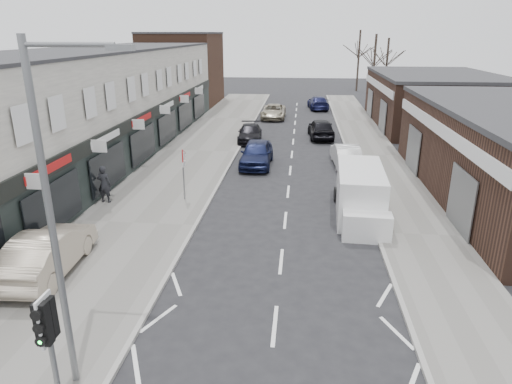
% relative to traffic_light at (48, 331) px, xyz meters
% --- Properties ---
extents(ground, '(160.00, 160.00, 0.00)m').
position_rel_traffic_light_xyz_m(ground, '(4.40, 2.02, -2.41)').
color(ground, black).
rests_on(ground, ground).
extents(pavement_left, '(5.50, 64.00, 0.12)m').
position_rel_traffic_light_xyz_m(pavement_left, '(-2.35, 24.02, -2.35)').
color(pavement_left, slate).
rests_on(pavement_left, ground).
extents(pavement_right, '(3.50, 64.00, 0.12)m').
position_rel_traffic_light_xyz_m(pavement_right, '(10.15, 24.02, -2.35)').
color(pavement_right, slate).
rests_on(pavement_right, ground).
extents(shop_terrace_left, '(8.00, 41.00, 7.10)m').
position_rel_traffic_light_xyz_m(shop_terrace_left, '(-9.10, 21.52, 1.14)').
color(shop_terrace_left, silver).
rests_on(shop_terrace_left, ground).
extents(brick_block_far, '(8.00, 10.00, 8.00)m').
position_rel_traffic_light_xyz_m(brick_block_far, '(-9.10, 47.02, 1.59)').
color(brick_block_far, '#44291D').
rests_on(brick_block_far, ground).
extents(right_unit_far, '(10.00, 16.00, 4.50)m').
position_rel_traffic_light_xyz_m(right_unit_far, '(16.90, 36.02, -0.16)').
color(right_unit_far, '#3A241A').
rests_on(right_unit_far, ground).
extents(tree_far_a, '(3.60, 3.60, 8.00)m').
position_rel_traffic_light_xyz_m(tree_far_a, '(13.40, 50.02, -2.41)').
color(tree_far_a, '#382D26').
rests_on(tree_far_a, ground).
extents(tree_far_b, '(3.60, 3.60, 7.50)m').
position_rel_traffic_light_xyz_m(tree_far_b, '(15.90, 56.02, -2.41)').
color(tree_far_b, '#382D26').
rests_on(tree_far_b, ground).
extents(tree_far_c, '(3.60, 3.60, 8.50)m').
position_rel_traffic_light_xyz_m(tree_far_c, '(12.90, 62.02, -2.41)').
color(tree_far_c, '#382D26').
rests_on(tree_far_c, ground).
extents(traffic_light, '(0.28, 0.60, 3.10)m').
position_rel_traffic_light_xyz_m(traffic_light, '(0.00, 0.00, 0.00)').
color(traffic_light, slate).
rests_on(traffic_light, pavement_left).
extents(street_lamp, '(2.23, 0.22, 8.00)m').
position_rel_traffic_light_xyz_m(street_lamp, '(-0.13, 1.22, 2.20)').
color(street_lamp, slate).
rests_on(street_lamp, pavement_left).
extents(warning_sign, '(0.12, 0.80, 2.70)m').
position_rel_traffic_light_xyz_m(warning_sign, '(-0.76, 14.02, -0.21)').
color(warning_sign, slate).
rests_on(warning_sign, pavement_left).
extents(white_van, '(2.28, 5.86, 2.25)m').
position_rel_traffic_light_xyz_m(white_van, '(7.80, 12.88, -1.35)').
color(white_van, white).
rests_on(white_van, ground).
extents(sedan_on_pavement, '(1.95, 4.90, 1.58)m').
position_rel_traffic_light_xyz_m(sedan_on_pavement, '(-3.68, 6.20, -1.50)').
color(sedan_on_pavement, '#B4A590').
rests_on(sedan_on_pavement, pavement_left).
extents(pedestrian, '(0.71, 0.49, 1.88)m').
position_rel_traffic_light_xyz_m(pedestrian, '(-4.60, 13.17, -1.36)').
color(pedestrian, black).
rests_on(pedestrian, pavement_left).
extents(parked_car_left_a, '(1.96, 4.78, 1.62)m').
position_rel_traffic_light_xyz_m(parked_car_left_a, '(2.20, 20.93, -1.60)').
color(parked_car_left_a, '#12183A').
rests_on(parked_car_left_a, ground).
extents(parked_car_left_b, '(2.14, 4.61, 1.30)m').
position_rel_traffic_light_xyz_m(parked_car_left_b, '(1.00, 27.78, -1.76)').
color(parked_car_left_b, black).
rests_on(parked_car_left_b, ground).
extents(parked_car_left_c, '(2.32, 5.01, 1.39)m').
position_rel_traffic_light_xyz_m(parked_car_left_c, '(2.20, 38.09, -1.72)').
color(parked_car_left_c, '#A19781').
rests_on(parked_car_left_c, ground).
extents(parked_car_right_a, '(1.78, 4.43, 1.43)m').
position_rel_traffic_light_xyz_m(parked_car_right_a, '(7.90, 21.58, -1.70)').
color(parked_car_right_a, silver).
rests_on(parked_car_right_a, ground).
extents(parked_car_right_b, '(2.21, 4.83, 1.60)m').
position_rel_traffic_light_xyz_m(parked_car_right_b, '(6.60, 29.55, -1.61)').
color(parked_car_right_b, black).
rests_on(parked_car_right_b, ground).
extents(parked_car_right_c, '(2.49, 5.13, 1.44)m').
position_rel_traffic_light_xyz_m(parked_car_right_c, '(6.79, 44.53, -1.70)').
color(parked_car_right_c, '#13163D').
rests_on(parked_car_right_c, ground).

